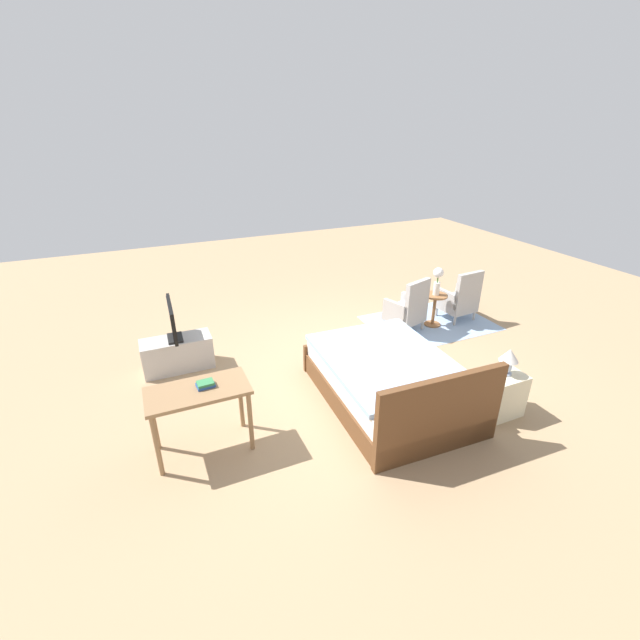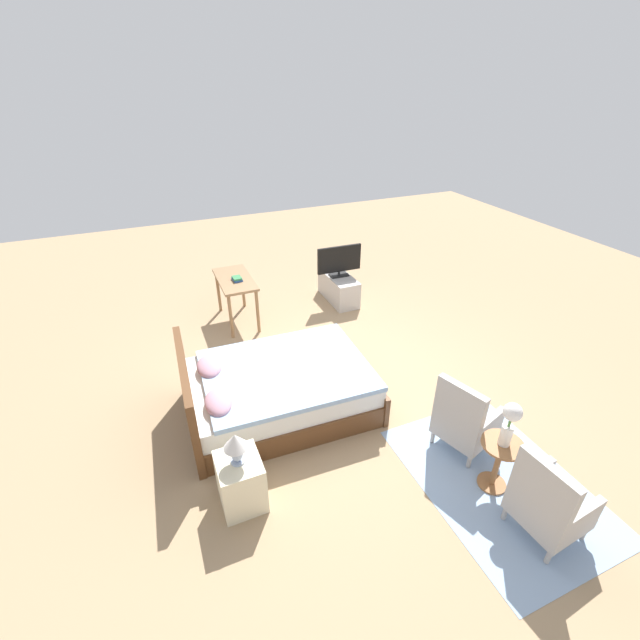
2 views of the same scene
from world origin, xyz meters
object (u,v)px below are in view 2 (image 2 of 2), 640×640
(vanity_desk, at_px, (235,285))
(book_stack, at_px, (237,279))
(flower_vase, at_px, (510,420))
(tv_stand, at_px, (339,288))
(tv_flatscreen, at_px, (339,261))
(bed, at_px, (276,389))
(armchair_by_window_left, at_px, (548,504))
(armchair_by_window_right, at_px, (464,420))
(side_table, at_px, (499,459))
(table_lamp, at_px, (236,444))
(nightstand, at_px, (241,482))

(vanity_desk, height_order, book_stack, book_stack)
(flower_vase, xyz_separation_m, book_stack, (4.11, 1.53, -0.06))
(tv_stand, bearing_deg, tv_flatscreen, -1.79)
(bed, bearing_deg, armchair_by_window_left, -146.13)
(armchair_by_window_right, distance_m, side_table, 0.54)
(armchair_by_window_right, relative_size, vanity_desk, 0.88)
(side_table, distance_m, book_stack, 4.41)
(tv_flatscreen, bearing_deg, vanity_desk, 91.47)
(tv_stand, bearing_deg, side_table, 176.16)
(side_table, height_order, flower_vase, flower_vase)
(tv_flatscreen, relative_size, book_stack, 4.14)
(bed, height_order, tv_flatscreen, tv_flatscreen)
(side_table, xyz_separation_m, flower_vase, (0.00, -0.00, 0.50))
(tv_flatscreen, height_order, book_stack, tv_flatscreen)
(armchair_by_window_left, relative_size, vanity_desk, 0.88)
(table_lamp, height_order, vanity_desk, table_lamp)
(armchair_by_window_left, bearing_deg, flower_vase, 1.92)
(side_table, bearing_deg, armchair_by_window_left, -178.08)
(nightstand, xyz_separation_m, tv_flatscreen, (3.46, -2.63, 0.48))
(flower_vase, height_order, nightstand, flower_vase)
(nightstand, bearing_deg, vanity_desk, -12.99)
(tv_flatscreen, bearing_deg, side_table, 176.16)
(tv_stand, bearing_deg, table_lamp, 142.78)
(bed, relative_size, armchair_by_window_right, 2.41)
(side_table, xyz_separation_m, vanity_desk, (4.19, 1.55, 0.30))
(armchair_by_window_right, height_order, tv_stand, armchair_by_window_right)
(tv_stand, bearing_deg, vanity_desk, 91.40)
(armchair_by_window_left, height_order, nightstand, armchair_by_window_left)
(armchair_by_window_left, relative_size, table_lamp, 2.79)
(tv_flatscreen, xyz_separation_m, vanity_desk, (-0.05, 1.84, -0.10))
(bed, xyz_separation_m, flower_vase, (-1.90, -1.63, 0.56))
(table_lamp, height_order, tv_flatscreen, tv_flatscreen)
(side_table, xyz_separation_m, tv_flatscreen, (4.24, -0.28, 0.40))
(tv_flatscreen, bearing_deg, tv_stand, 178.21)
(side_table, height_order, tv_flatscreen, tv_flatscreen)
(nightstand, relative_size, table_lamp, 1.65)
(armchair_by_window_left, distance_m, tv_stand, 4.81)
(nightstand, relative_size, book_stack, 2.83)
(nightstand, xyz_separation_m, vanity_desk, (3.41, -0.79, 0.38))
(armchair_by_window_left, relative_size, nightstand, 1.69)
(armchair_by_window_left, bearing_deg, tv_stand, -3.17)
(flower_vase, bearing_deg, tv_stand, -3.84)
(table_lamp, bearing_deg, vanity_desk, -13.00)
(tv_stand, bearing_deg, flower_vase, 176.16)
(tv_stand, distance_m, tv_flatscreen, 0.52)
(flower_vase, distance_m, nightstand, 2.54)
(table_lamp, bearing_deg, book_stack, -13.64)
(side_table, bearing_deg, table_lamp, 71.53)
(side_table, relative_size, vanity_desk, 0.55)
(armchair_by_window_right, bearing_deg, flower_vase, 177.72)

